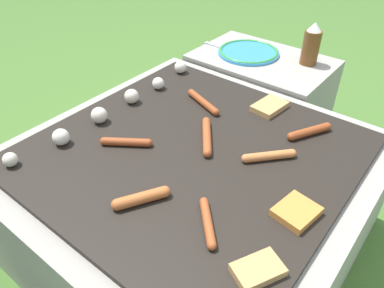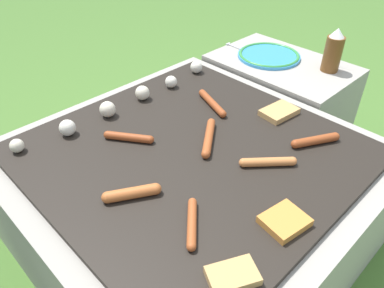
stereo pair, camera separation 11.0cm
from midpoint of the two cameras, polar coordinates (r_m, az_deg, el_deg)
ground_plane at (r=1.41m, az=-2.32°, el=-14.27°), size 14.00×14.00×0.00m
grill at (r=1.25m, az=-2.55°, el=-8.43°), size 1.00×1.00×0.41m
side_ledge at (r=1.79m, az=8.28°, el=6.77°), size 0.39×0.59×0.41m
sausage_front_left at (r=0.96m, az=-11.04°, el=-8.23°), size 0.14×0.09×0.03m
sausage_front_right at (r=1.08m, az=8.83°, el=-1.91°), size 0.13×0.12×0.03m
sausage_mid_right at (r=1.15m, az=-0.48°, el=1.10°), size 0.16×0.13×0.03m
sausage_back_left at (r=0.89m, az=-1.21°, el=-12.02°), size 0.12×0.12×0.02m
sausage_back_center at (r=1.21m, az=15.01°, el=1.76°), size 0.15×0.09×0.03m
sausage_front_center at (r=1.15m, az=-12.72°, el=0.20°), size 0.10×0.14×0.02m
sausage_mid_left at (r=1.32m, az=-0.71°, el=6.35°), size 0.08×0.18×0.02m
bread_slice_center at (r=0.94m, az=12.37°, el=-10.19°), size 0.11×0.10×0.02m
bread_slice_right at (r=0.82m, az=6.03°, el=-18.73°), size 0.12×0.11×0.02m
bread_slice_left at (r=1.32m, az=9.40°, el=5.59°), size 0.13×0.10×0.02m
mushroom_row at (r=1.32m, az=-13.88°, el=5.74°), size 0.79×0.08×0.05m
plate_colorful at (r=1.73m, az=6.76°, el=13.72°), size 0.27×0.27×0.02m
condiment_bottle at (r=1.66m, az=15.88°, el=14.29°), size 0.07×0.07×0.18m
fork_utensil at (r=1.79m, az=2.25°, el=14.55°), size 0.02×0.18×0.01m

